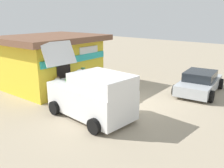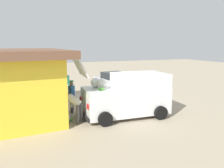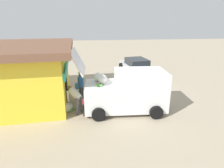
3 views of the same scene
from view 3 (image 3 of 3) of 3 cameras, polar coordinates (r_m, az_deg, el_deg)
The scene contains 8 objects.
ground_plane at distance 11.83m, azimuth 3.88°, elevation -2.49°, with size 60.00×60.00×0.00m, color tan.
storefront_bar at distance 10.94m, azimuth -24.29°, elevation 3.02°, with size 6.15×5.23×3.15m.
delivery_van at distance 9.26m, azimuth 4.78°, elevation -2.15°, with size 2.35×4.52×3.11m.
parked_sedan at distance 15.93m, azimuth 7.56°, elevation 5.37°, with size 4.32×2.60×1.23m.
vendor_standing at distance 10.63m, azimuth -9.47°, elevation 0.00°, with size 0.55×0.42×1.61m.
customer_bending at distance 9.23m, azimuth -11.11°, elevation -3.82°, with size 0.76×0.77×1.30m.
unloaded_banana_pile at distance 9.62m, azimuth -13.93°, elevation -7.05°, with size 0.84×0.98×0.45m.
paint_bucket at distance 12.60m, azimuth -10.48°, elevation -0.50°, with size 0.33×0.33×0.36m, color blue.
Camera 3 is at (-10.79, 2.03, 4.41)m, focal length 29.86 mm.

